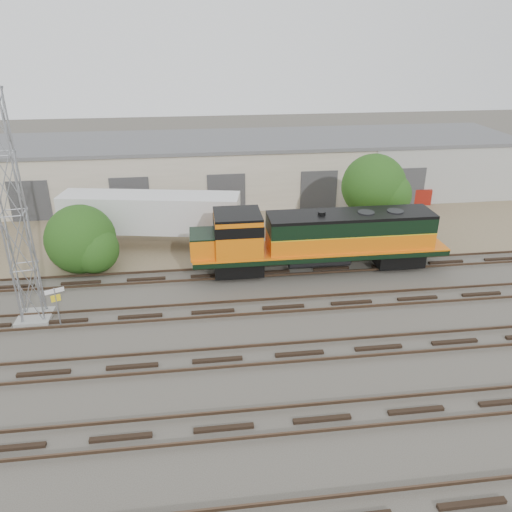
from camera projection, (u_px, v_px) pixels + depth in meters
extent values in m
plane|color=#47423A|center=(214.00, 327.00, 26.59)|extent=(140.00, 140.00, 0.00)
cube|color=#726047|center=(205.00, 226.00, 40.11)|extent=(80.00, 16.00, 0.02)
cube|color=#4C3828|center=(231.00, 508.00, 16.37)|extent=(80.00, 0.08, 0.14)
cube|color=black|center=(224.00, 428.00, 19.80)|extent=(80.00, 2.40, 0.14)
cube|color=#4C3828|center=(225.00, 440.00, 19.07)|extent=(80.00, 0.08, 0.14)
cube|color=#4C3828|center=(222.00, 412.00, 20.42)|extent=(80.00, 0.08, 0.14)
cube|color=black|center=(217.00, 360.00, 23.86)|extent=(80.00, 2.40, 0.14)
cube|color=#4C3828|center=(218.00, 367.00, 23.12)|extent=(80.00, 0.08, 0.14)
cube|color=#4C3828|center=(217.00, 348.00, 24.48)|extent=(80.00, 0.08, 0.14)
cube|color=black|center=(213.00, 312.00, 27.91)|extent=(80.00, 2.40, 0.14)
cube|color=#4C3828|center=(214.00, 316.00, 27.18)|extent=(80.00, 0.08, 0.14)
cube|color=#4C3828|center=(212.00, 303.00, 28.53)|extent=(80.00, 0.08, 0.14)
cube|color=black|center=(210.00, 275.00, 31.97)|extent=(80.00, 2.40, 0.14)
cube|color=#4C3828|center=(210.00, 279.00, 31.24)|extent=(80.00, 0.08, 0.14)
cube|color=#4C3828|center=(209.00, 268.00, 32.59)|extent=(80.00, 0.08, 0.14)
cube|color=beige|center=(201.00, 170.00, 46.28)|extent=(58.00, 10.00, 5.00)
cube|color=#59595B|center=(200.00, 141.00, 45.17)|extent=(58.40, 10.40, 0.30)
cube|color=#999993|center=(451.00, 176.00, 44.24)|extent=(14.00, 0.10, 5.00)
cube|color=#333335|center=(30.00, 201.00, 40.45)|extent=(3.20, 0.12, 3.40)
cube|color=#333335|center=(130.00, 197.00, 41.36)|extent=(3.20, 0.12, 3.40)
cube|color=#333335|center=(227.00, 194.00, 42.28)|extent=(3.20, 0.12, 3.40)
cube|color=#333335|center=(319.00, 190.00, 43.19)|extent=(3.20, 0.12, 3.40)
cube|color=#333335|center=(407.00, 187.00, 44.11)|extent=(3.20, 0.12, 3.40)
cube|color=black|center=(238.00, 264.00, 31.89)|extent=(3.08, 2.31, 0.96)
cube|color=black|center=(397.00, 256.00, 33.10)|extent=(3.08, 2.31, 0.96)
cube|color=black|center=(319.00, 251.00, 32.23)|extent=(16.35, 2.89, 0.34)
cylinder|color=black|center=(319.00, 259.00, 32.48)|extent=(4.04, 1.06, 1.06)
cube|color=orange|center=(349.00, 239.00, 32.14)|extent=(10.58, 2.50, 1.15)
cube|color=black|center=(351.00, 223.00, 31.69)|extent=(10.58, 2.50, 0.96)
cube|color=black|center=(351.00, 215.00, 31.45)|extent=(10.58, 2.50, 0.19)
cube|color=orange|center=(238.00, 234.00, 31.03)|extent=(2.89, 2.89, 2.50)
cube|color=black|center=(237.00, 214.00, 30.47)|extent=(2.89, 2.89, 0.15)
cube|color=orange|center=(203.00, 245.00, 31.02)|extent=(1.54, 2.31, 1.35)
cube|color=gray|center=(35.00, 317.00, 27.35)|extent=(1.78, 1.78, 0.20)
cylinder|color=gray|center=(5.00, 210.00, 25.25)|extent=(0.09, 0.09, 11.90)
cylinder|color=gray|center=(27.00, 209.00, 25.38)|extent=(0.09, 0.09, 11.90)
cylinder|color=gray|center=(21.00, 216.00, 24.39)|extent=(0.09, 0.09, 11.90)
cylinder|color=gray|center=(58.00, 308.00, 26.11)|extent=(0.07, 0.07, 2.35)
cube|color=white|center=(54.00, 291.00, 25.69)|extent=(0.90, 0.42, 0.24)
cube|color=yellow|center=(56.00, 298.00, 25.87)|extent=(0.46, 0.23, 0.37)
cube|color=silver|center=(151.00, 212.00, 35.47)|extent=(12.87, 4.76, 2.62)
cube|color=black|center=(221.00, 241.00, 36.09)|extent=(2.73, 2.81, 0.97)
cube|color=black|center=(83.00, 241.00, 35.64)|extent=(0.15, 0.15, 1.26)
cube|color=black|center=(92.00, 231.00, 37.40)|extent=(0.15, 0.15, 1.26)
cube|color=#163D99|center=(367.00, 201.00, 43.58)|extent=(1.84, 1.76, 1.50)
cube|color=maroon|center=(422.00, 195.00, 45.11)|extent=(1.82, 1.75, 1.40)
cylinder|color=#382619|center=(85.00, 264.00, 33.21)|extent=(0.31, 0.31, 0.41)
sphere|color=#214A15|center=(81.00, 239.00, 32.46)|extent=(4.53, 4.53, 4.53)
sphere|color=#214A15|center=(94.00, 249.00, 32.14)|extent=(3.17, 3.17, 3.17)
cylinder|color=#382619|center=(370.00, 222.00, 37.66)|extent=(0.27, 0.27, 2.34)
sphere|color=#214A15|center=(374.00, 186.00, 36.48)|extent=(4.69, 4.69, 4.69)
sphere|color=#214A15|center=(389.00, 195.00, 36.15)|extent=(3.28, 3.28, 3.28)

